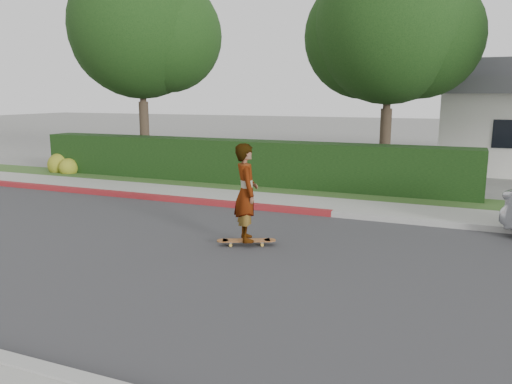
% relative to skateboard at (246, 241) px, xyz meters
% --- Properties ---
extents(ground, '(120.00, 120.00, 0.00)m').
position_rel_skateboard_xyz_m(ground, '(-0.01, -1.08, -0.10)').
color(ground, slate).
rests_on(ground, ground).
extents(road, '(60.00, 8.00, 0.01)m').
position_rel_skateboard_xyz_m(road, '(-0.01, -1.08, -0.10)').
color(road, '#2D2D30').
rests_on(road, ground).
extents(curb_near, '(60.00, 0.20, 0.15)m').
position_rel_skateboard_xyz_m(curb_near, '(-0.01, -5.18, -0.03)').
color(curb_near, '#9E9E99').
rests_on(curb_near, ground).
extents(curb_far, '(60.00, 0.20, 0.15)m').
position_rel_skateboard_xyz_m(curb_far, '(-0.01, 3.02, -0.03)').
color(curb_far, '#9E9E99').
rests_on(curb_far, ground).
extents(curb_red_section, '(12.00, 0.21, 0.15)m').
position_rel_skateboard_xyz_m(curb_red_section, '(-5.01, 3.02, -0.02)').
color(curb_red_section, maroon).
rests_on(curb_red_section, ground).
extents(sidewalk_far, '(60.00, 1.60, 0.12)m').
position_rel_skateboard_xyz_m(sidewalk_far, '(-0.01, 3.92, -0.04)').
color(sidewalk_far, gray).
rests_on(sidewalk_far, ground).
extents(planting_strip, '(60.00, 1.60, 0.10)m').
position_rel_skateboard_xyz_m(planting_strip, '(-0.01, 5.52, -0.05)').
color(planting_strip, '#2D4C1E').
rests_on(planting_strip, ground).
extents(hedge, '(15.00, 1.00, 1.50)m').
position_rel_skateboard_xyz_m(hedge, '(-3.01, 6.12, 0.65)').
color(hedge, black).
rests_on(hedge, ground).
extents(flowering_shrub, '(1.40, 1.00, 0.90)m').
position_rel_skateboard_xyz_m(flowering_shrub, '(-10.02, 5.66, 0.23)').
color(flowering_shrub, '#2D4C19').
rests_on(flowering_shrub, ground).
extents(tree_left, '(5.99, 5.21, 8.00)m').
position_rel_skateboard_xyz_m(tree_left, '(-7.53, 7.61, 5.16)').
color(tree_left, '#33261C').
rests_on(tree_left, ground).
extents(tree_center, '(5.66, 4.84, 7.44)m').
position_rel_skateboard_xyz_m(tree_center, '(1.47, 8.11, 4.80)').
color(tree_center, '#33261C').
rests_on(tree_center, ground).
extents(skateboard, '(1.16, 0.69, 0.11)m').
position_rel_skateboard_xyz_m(skateboard, '(0.00, 0.00, 0.00)').
color(skateboard, gold).
rests_on(skateboard, ground).
extents(skateboarder, '(0.77, 0.84, 1.92)m').
position_rel_skateboard_xyz_m(skateboarder, '(0.00, -0.00, 0.98)').
color(skateboarder, white).
rests_on(skateboarder, skateboard).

